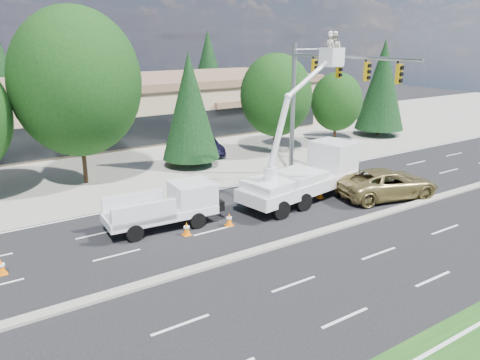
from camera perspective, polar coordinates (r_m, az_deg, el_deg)
ground at (r=21.43m, az=1.04°, el=-9.05°), size 140.00×140.00×0.00m
concrete_apron at (r=38.64m, az=-15.99°, el=2.27°), size 140.00×22.00×0.01m
road_median at (r=21.41m, az=1.04°, el=-8.91°), size 120.00×0.55×0.12m
strip_mall at (r=47.56m, az=-20.03°, el=8.07°), size 50.40×15.40×5.50m
tree_front_d at (r=31.97m, az=-19.33°, el=11.17°), size 8.21×8.21×11.39m
tree_front_e at (r=35.06m, az=-6.14°, el=8.94°), size 4.29×4.29×8.46m
tree_front_f at (r=39.31m, az=4.41°, el=10.28°), size 5.93×5.93×8.23m
tree_front_g at (r=44.04m, az=11.70°, el=9.33°), size 4.64×4.64×6.44m
tree_front_h at (r=48.31m, az=16.95°, el=11.07°), size 4.71×4.71×9.29m
tree_back_b at (r=58.39m, az=-27.11°, el=11.34°), size 5.16×5.16×10.16m
tree_back_c at (r=61.75m, az=-13.78°, el=11.55°), size 3.79×3.79×7.47m
tree_back_d at (r=66.67m, az=-3.89°, el=13.70°), size 5.25×5.25×10.35m
signal_mast at (r=31.21m, az=9.14°, el=10.64°), size 2.76×10.16×9.00m
utility_pickup at (r=24.39m, az=-8.72°, el=-3.64°), size 5.79×2.54×2.17m
bucket_truck at (r=28.21m, az=8.48°, el=1.83°), size 8.66×3.87×9.75m
traffic_cone_a at (r=21.97m, az=-27.09°, el=-9.40°), size 0.40×0.40×0.70m
traffic_cone_b at (r=23.40m, az=-6.52°, el=-5.92°), size 0.40×0.40×0.70m
traffic_cone_c at (r=24.39m, az=-1.34°, el=-4.83°), size 0.40×0.40×0.70m
traffic_cone_d at (r=28.87m, az=9.75°, el=-1.55°), size 0.40×0.40×0.70m
minivan at (r=29.85m, az=17.50°, el=-0.40°), size 6.84×4.35×1.76m
parked_car_east at (r=39.06m, az=-4.40°, el=4.23°), size 1.96×4.87×1.57m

